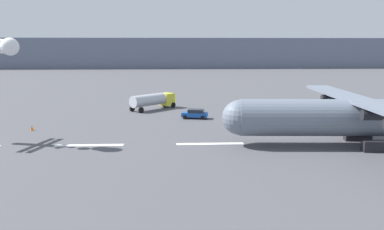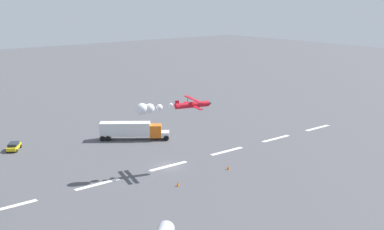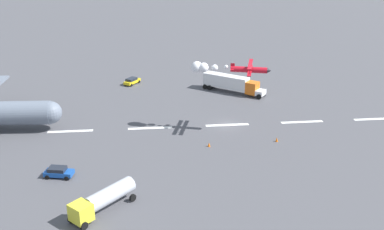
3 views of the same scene
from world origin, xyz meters
name	(u,v)px [view 1 (image 1 of 3)]	position (x,y,z in m)	size (l,w,h in m)	color
runway_stripe_4	(89,145)	(14.19, 0.00, 0.01)	(8.00, 0.90, 0.01)	white
runway_stripe_5	(210,144)	(28.39, 0.00, 0.01)	(8.00, 0.90, 0.01)	white
mountain_ridge_distant	(126,53)	(0.00, 166.45, 7.83)	(396.00, 16.00, 15.67)	slate
cargo_transport_plane	(349,116)	(44.24, -1.76, 3.48)	(29.80, 33.27, 11.44)	slate
fuel_tanker_truck	(153,100)	(20.50, 26.26, 1.74)	(8.22, 8.27, 2.90)	yellow
airport_staff_sedan	(195,114)	(27.58, 16.66, 0.81)	(4.35, 2.72, 1.52)	#194CA5
traffic_cone_far	(32,128)	(4.64, 8.81, 0.38)	(0.44, 0.44, 0.75)	orange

